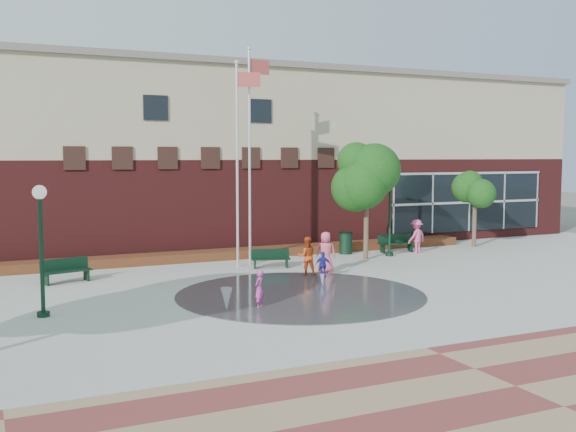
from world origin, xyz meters
name	(u,v)px	position (x,y,z in m)	size (l,w,h in m)	color
ground	(345,314)	(0.00, 0.00, 0.00)	(120.00, 120.00, 0.00)	#666056
plaza_concrete	(288,290)	(0.00, 4.00, 0.00)	(46.00, 18.00, 0.01)	#A8A8A0
paver_band	(516,387)	(0.00, -7.00, 0.00)	(46.00, 6.00, 0.01)	brown
splash_pad	(300,295)	(0.00, 3.00, 0.00)	(8.40, 8.40, 0.01)	#383A3D
library_building	(180,157)	(0.00, 17.48, 4.64)	(44.40, 10.40, 9.20)	#591C1D
flower_bed	(217,260)	(0.00, 11.60, 0.00)	(26.00, 1.20, 0.40)	maroon
flagpole_left	(251,145)	(0.83, 9.57, 5.15)	(1.07, 0.27, 9.24)	silver
flagpole_right	(238,153)	(0.16, 9.25, 4.81)	(1.01, 0.42, 8.62)	silver
lamp_left	(41,236)	(-8.16, 3.33, 2.39)	(0.41, 0.41, 3.85)	black
lamp_right	(390,205)	(7.62, 9.16, 2.39)	(0.41, 0.41, 3.85)	black
bench_left	(66,275)	(-6.90, 8.52, 0.29)	(1.88, 0.95, 0.91)	black
bench_mid	(271,262)	(1.24, 8.38, 0.26)	(1.67, 0.85, 0.81)	black
bench_right	(396,247)	(8.61, 10.05, 0.29)	(1.83, 0.72, 0.90)	black
trash_can	(346,243)	(6.10, 10.61, 0.54)	(0.65, 0.65, 1.06)	black
tree_mid	(367,175)	(6.09, 8.75, 3.84)	(3.13, 3.13, 5.27)	#4A382B
tree_small_right	(475,190)	(13.38, 10.06, 2.95)	(2.36, 2.36, 4.04)	#4A382B
water_jet_a	(227,312)	(-3.10, 1.70, 0.00)	(0.36, 0.36, 0.70)	white
water_jet_b	(322,286)	(1.42, 4.13, 0.00)	(0.17, 0.17, 0.39)	white
child_splash	(259,289)	(-2.02, 1.78, 0.60)	(0.44, 0.29, 1.19)	#E240AD
adult_red	(307,256)	(1.85, 6.24, 0.77)	(0.74, 0.58, 1.53)	#C14217
adult_pink	(326,252)	(2.83, 6.50, 0.83)	(0.81, 0.53, 1.66)	#D85772
child_blue	(323,265)	(2.16, 5.45, 0.51)	(0.60, 0.25, 1.03)	#2025A4
person_bench	(417,237)	(9.32, 9.41, 0.82)	(1.06, 0.61, 1.64)	#ED5094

